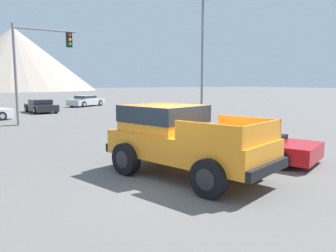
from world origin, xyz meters
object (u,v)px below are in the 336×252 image
Objects in this scene: red_convertible_car at (249,146)px; parked_car_silver at (86,101)px; parked_car_dark at (41,106)px; street_lamp_post at (202,49)px; orange_pickup_truck at (179,136)px; traffic_light_crosswalk at (39,56)px.

red_convertible_car is 1.01× the size of parked_car_silver.
red_convertible_car is 27.64m from parked_car_silver.
street_lamp_post is (5.94, -14.83, 3.90)m from parked_car_dark.
red_convertible_car is at bearing -9.09° from orange_pickup_truck.
parked_car_silver is (3.68, 27.40, 0.18)m from red_convertible_car.
traffic_light_crosswalk is 9.90m from street_lamp_post.
street_lamp_post is (7.63, -6.30, 0.29)m from traffic_light_crosswalk.
street_lamp_post is (3.80, 7.36, 4.05)m from red_convertible_car.
parked_car_silver reaches higher than red_convertible_car.
street_lamp_post is at bearing 42.60° from red_convertible_car.
red_convertible_car is at bearing -38.50° from parked_car_silver.
traffic_light_crosswalk is at bearing 140.43° from street_lamp_post.
traffic_light_crosswalk is at bearing 73.80° from parked_car_dark.
red_convertible_car is (3.12, 0.33, -0.66)m from orange_pickup_truck.
orange_pickup_truck is 1.21× the size of parked_car_dark.
traffic_light_crosswalk reaches higher than orange_pickup_truck.
parked_car_dark is at bearing -79.00° from parked_car_silver.
parked_car_silver is 0.78× the size of traffic_light_crosswalk.
parked_car_silver is at bearing 61.36° from traffic_light_crosswalk.
parked_car_dark is at bearing 111.81° from street_lamp_post.
parked_car_dark is 7.80m from parked_car_silver.
parked_car_silver is at bearing 61.07° from orange_pickup_truck.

